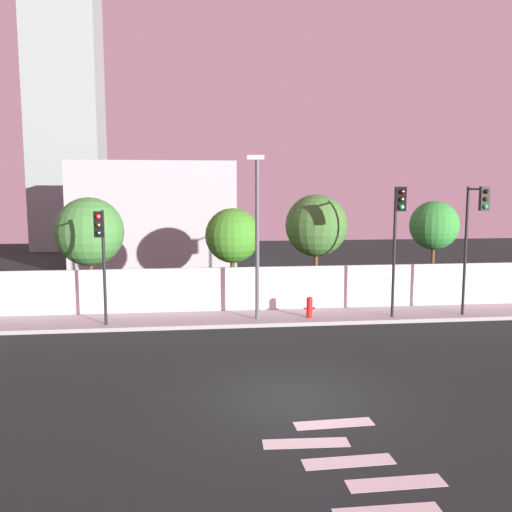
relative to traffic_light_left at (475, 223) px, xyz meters
name	(u,v)px	position (x,y,z in m)	size (l,w,h in m)	color
ground_plane	(294,399)	(-8.33, -6.89, -3.89)	(80.00, 80.00, 0.00)	black
sidewalk	(256,318)	(-8.33, 1.31, -3.82)	(36.00, 2.40, 0.15)	#959595
perimeter_wall	(253,288)	(-8.33, 2.60, -2.84)	(36.00, 0.18, 1.80)	silver
crosswalk_marking	(358,473)	(-7.82, -10.56, -3.89)	(3.11, 4.76, 0.01)	silver
traffic_light_left	(475,223)	(0.00, 0.00, 0.00)	(0.34, 1.53, 5.16)	black
traffic_light_center	(101,243)	(-14.06, -0.01, -0.58)	(0.35, 1.46, 4.31)	black
traffic_light_right	(398,224)	(-3.04, 0.11, -0.02)	(0.43, 1.31, 5.15)	black
street_lamp_curbside	(257,224)	(-8.39, 0.61, 0.01)	(0.64, 1.86, 6.31)	#4C4C51
fire_hydrant	(309,306)	(-6.27, 0.88, -3.29)	(0.44, 0.26, 0.84)	red
roadside_tree_leftmost	(89,232)	(-15.21, 4.05, -0.51)	(2.94, 2.94, 4.86)	brown
roadside_tree_midleft	(233,236)	(-9.07, 4.05, -0.75)	(2.42, 2.42, 4.37)	brown
roadside_tree_midright	(316,226)	(-5.31, 4.05, -0.33)	(2.79, 2.79, 4.96)	brown
roadside_tree_rightmost	(434,226)	(0.22, 4.05, -0.37)	(2.25, 2.25, 4.66)	brown
low_building_distant	(155,215)	(-13.25, 16.60, -0.45)	(10.28, 6.00, 6.88)	#A4A4A4
tower_on_skyline	(63,46)	(-21.27, 28.60, 13.01)	(5.75, 5.00, 33.81)	gray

